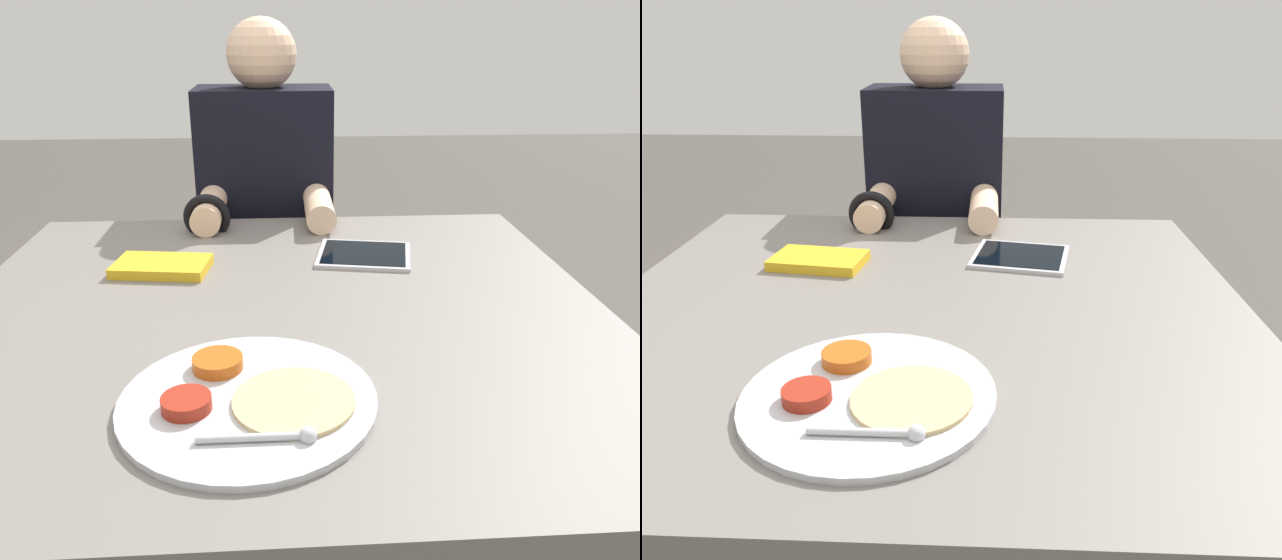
# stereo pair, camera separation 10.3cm
# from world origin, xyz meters

# --- Properties ---
(dining_table) EXTENTS (1.13, 1.06, 0.73)m
(dining_table) POSITION_xyz_m (0.00, 0.00, 0.36)
(dining_table) COLOR slate
(dining_table) RESTS_ON ground_plane
(thali_tray) EXTENTS (0.33, 0.33, 0.03)m
(thali_tray) POSITION_xyz_m (-0.04, -0.29, 0.73)
(thali_tray) COLOR #B7BABF
(thali_tray) RESTS_ON dining_table
(red_notebook) EXTENTS (0.20, 0.13, 0.02)m
(red_notebook) POSITION_xyz_m (-0.23, 0.19, 0.74)
(red_notebook) COLOR silver
(red_notebook) RESTS_ON dining_table
(tablet_device) EXTENTS (0.22, 0.20, 0.01)m
(tablet_device) POSITION_xyz_m (0.18, 0.24, 0.73)
(tablet_device) COLOR #B7B7BC
(tablet_device) RESTS_ON dining_table
(person_diner) EXTENTS (0.36, 0.42, 1.20)m
(person_diner) POSITION_xyz_m (-0.04, 0.69, 0.56)
(person_diner) COLOR black
(person_diner) RESTS_ON ground_plane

